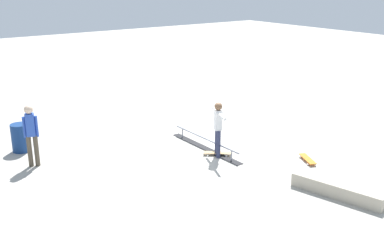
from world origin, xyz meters
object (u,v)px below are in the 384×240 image
skater_main (218,126)px  skateboard_main (217,153)px  grind_rail (205,144)px  bystander_blue_shirt (31,132)px  loose_skateboard_orange (308,159)px  trash_bin (21,138)px  skate_ledge (337,190)px

skater_main → skateboard_main: (0.08, -0.06, -0.87)m
grind_rail → skateboard_main: 0.65m
bystander_blue_shirt → loose_skateboard_orange: bystander_blue_shirt is taller
loose_skateboard_orange → bystander_blue_shirt: bearing=82.1°
skater_main → loose_skateboard_orange: 2.69m
skateboard_main → skater_main: bearing=95.7°
skateboard_main → bystander_blue_shirt: (2.36, 4.56, 0.91)m
bystander_blue_shirt → trash_bin: size_ratio=2.06×
skater_main → skate_ledge: bearing=34.2°
grind_rail → skater_main: 1.08m
skater_main → loose_skateboard_orange: bearing=68.6°
bystander_blue_shirt → trash_bin: 1.45m
skate_ledge → bystander_blue_shirt: (6.03, 5.25, 0.81)m
skate_ledge → skateboard_main: skate_ledge is taller
loose_skateboard_orange → skate_ledge: bearing=174.8°
trash_bin → loose_skateboard_orange: bearing=-131.3°
loose_skateboard_orange → trash_bin: 8.40m
bystander_blue_shirt → loose_skateboard_orange: 7.67m
loose_skateboard_orange → trash_bin: size_ratio=0.96×
bystander_blue_shirt → skate_ledge: bearing=-29.6°
skate_ledge → skateboard_main: bearing=10.7°
bystander_blue_shirt → grind_rail: bearing=-1.1°
skateboard_main → grind_rail: bearing=-54.8°
grind_rail → skateboard_main: size_ratio=4.28×
skate_ledge → trash_bin: 9.03m
bystander_blue_shirt → trash_bin: bystander_blue_shirt is taller
skater_main → trash_bin: (3.77, 4.46, -0.52)m
skater_main → skateboard_main: size_ratio=2.20×
bystander_blue_shirt → trash_bin: (1.33, -0.04, -0.56)m
skater_main → trash_bin: bearing=-107.8°
skateboard_main → bystander_blue_shirt: size_ratio=0.43×
skateboard_main → loose_skateboard_orange: same height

